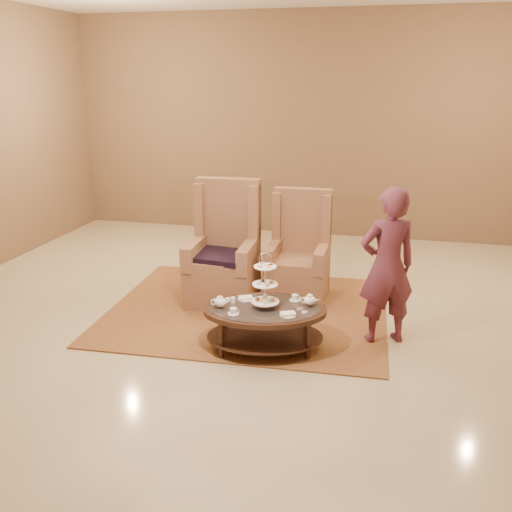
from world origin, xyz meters
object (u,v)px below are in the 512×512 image
(armchair_left, at_px, (224,261))
(person, at_px, (387,267))
(tea_table, at_px, (265,315))
(armchair_right, at_px, (299,262))

(armchair_left, xyz_separation_m, person, (1.84, -0.71, 0.30))
(tea_table, relative_size, armchair_right, 1.04)
(tea_table, xyz_separation_m, person, (1.09, 0.46, 0.42))
(person, bearing_deg, tea_table, -2.91)
(armchair_right, relative_size, person, 0.82)
(tea_table, height_order, person, person)
(person, bearing_deg, armchair_right, -70.35)
(armchair_left, xyz_separation_m, armchair_right, (0.83, 0.30, -0.05))
(armchair_left, height_order, armchair_right, armchair_left)
(armchair_left, bearing_deg, tea_table, -59.42)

